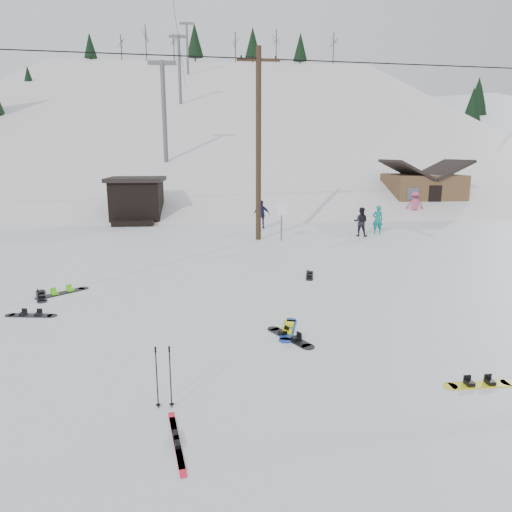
{
  "coord_description": "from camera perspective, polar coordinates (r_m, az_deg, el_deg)",
  "views": [
    {
      "loc": [
        -0.13,
        -8.32,
        4.22
      ],
      "look_at": [
        0.99,
        4.09,
        1.4
      ],
      "focal_mm": 32.0,
      "sensor_mm": 36.0,
      "label": 1
    }
  ],
  "objects": [
    {
      "name": "lift_hut",
      "position": [
        29.8,
        -14.64,
        6.85
      ],
      "size": [
        3.4,
        4.1,
        2.75
      ],
      "color": "black",
      "rests_on": "ground"
    },
    {
      "name": "skier_teal",
      "position": [
        25.09,
        14.96,
        4.39
      ],
      "size": [
        0.59,
        0.42,
        1.52
      ],
      "primitive_type": "imported",
      "rotation": [
        0.0,
        0.0,
        3.04
      ],
      "color": "#0B766B",
      "rests_on": "ground"
    },
    {
      "name": "board_scatter_e",
      "position": [
        9.73,
        26.14,
        -14.17
      ],
      "size": [
        1.4,
        0.28,
        0.1
      ],
      "rotation": [
        0.0,
        0.0,
        0.02
      ],
      "color": "yellow",
      "rests_on": "ground"
    },
    {
      "name": "lift_tower_mid",
      "position": [
        59.32,
        -9.55,
        22.43
      ],
      "size": [
        2.2,
        0.36,
        8.0
      ],
      "color": "#595B60",
      "rests_on": "ski_slope"
    },
    {
      "name": "hero_skis",
      "position": [
        7.44,
        -9.88,
        -21.8
      ],
      "size": [
        0.41,
        1.6,
        0.08
      ],
      "rotation": [
        0.0,
        0.0,
        0.2
      ],
      "color": "red",
      "rests_on": "ground"
    },
    {
      "name": "board_scatter_b",
      "position": [
        15.21,
        -25.26,
        -4.51
      ],
      "size": [
        0.71,
        1.36,
        0.1
      ],
      "rotation": [
        0.0,
        0.0,
        1.95
      ],
      "color": "black",
      "rests_on": "ground"
    },
    {
      "name": "ski_slope",
      "position": [
        65.36,
        -4.88,
        -1.66
      ],
      "size": [
        60.0,
        85.24,
        65.97
      ],
      "primitive_type": "cube",
      "rotation": [
        0.31,
        0.0,
        0.0
      ],
      "color": "white",
      "rests_on": "ground"
    },
    {
      "name": "cabin",
      "position": [
        35.79,
        20.06,
        7.6
      ],
      "size": [
        5.39,
        4.4,
        3.77
      ],
      "color": "brown",
      "rests_on": "ground"
    },
    {
      "name": "hero_snowboard",
      "position": [
        11.26,
        4.04,
        -9.12
      ],
      "size": [
        0.64,
        1.56,
        0.11
      ],
      "rotation": [
        0.0,
        0.0,
        1.31
      ],
      "color": "#173C9A",
      "rests_on": "ground"
    },
    {
      "name": "lift_tower_near",
      "position": [
        38.68,
        -11.43,
        17.91
      ],
      "size": [
        2.2,
        0.36,
        8.0
      ],
      "color": "#595B60",
      "rests_on": "ski_slope"
    },
    {
      "name": "board_scatter_f",
      "position": [
        16.15,
        6.72,
        -2.39
      ],
      "size": [
        0.48,
        1.32,
        0.09
      ],
      "rotation": [
        0.0,
        0.0,
        1.36
      ],
      "color": "black",
      "rests_on": "ground"
    },
    {
      "name": "board_scatter_a",
      "position": [
        13.57,
        -26.31,
        -6.62
      ],
      "size": [
        1.39,
        0.41,
        0.1
      ],
      "rotation": [
        0.0,
        0.0,
        -0.13
      ],
      "color": "black",
      "rests_on": "ground"
    },
    {
      "name": "ground",
      "position": [
        9.33,
        -3.9,
        -14.17
      ],
      "size": [
        200.0,
        200.0,
        0.0
      ],
      "primitive_type": "plane",
      "color": "white",
      "rests_on": "ground"
    },
    {
      "name": "skier_dark",
      "position": [
        24.19,
        12.96,
        4.19
      ],
      "size": [
        0.9,
        0.82,
        1.5
      ],
      "primitive_type": "imported",
      "rotation": [
        0.0,
        0.0,
        2.72
      ],
      "color": "black",
      "rests_on": "ground"
    },
    {
      "name": "lift_tower_far",
      "position": [
        80.16,
        -8.6,
        24.6
      ],
      "size": [
        2.2,
        0.36,
        8.0
      ],
      "color": "#595B60",
      "rests_on": "ski_slope"
    },
    {
      "name": "ridge_right",
      "position": [
        71.32,
        27.33,
        -1.02
      ],
      "size": [
        45.66,
        93.98,
        54.59
      ],
      "primitive_type": "cube",
      "rotation": [
        0.21,
        -0.05,
        -0.12
      ],
      "color": "white",
      "rests_on": "ground"
    },
    {
      "name": "board_scatter_d",
      "position": [
        10.83,
        4.25,
        -10.04
      ],
      "size": [
        0.93,
        1.41,
        0.11
      ],
      "rotation": [
        0.0,
        0.0,
        -1.06
      ],
      "color": "black",
      "rests_on": "ground"
    },
    {
      "name": "skier_navy",
      "position": [
        26.08,
        0.7,
        5.22
      ],
      "size": [
        1.0,
        0.57,
        1.6
      ],
      "primitive_type": "imported",
      "rotation": [
        0.0,
        0.0,
        2.94
      ],
      "color": "#1C1A43",
      "rests_on": "ground"
    },
    {
      "name": "treeline_crest",
      "position": [
        94.41,
        -5.15,
        10.14
      ],
      "size": [
        50.0,
        6.0,
        10.0
      ],
      "primitive_type": null,
      "color": "black",
      "rests_on": "ski_slope"
    },
    {
      "name": "utility_pole",
      "position": [
        22.42,
        0.31,
        13.93
      ],
      "size": [
        2.0,
        0.26,
        9.0
      ],
      "color": "#3A2819",
      "rests_on": "ground"
    },
    {
      "name": "board_scatter_c",
      "position": [
        15.27,
        -23.02,
        -4.22
      ],
      "size": [
        1.32,
        1.21,
        0.12
      ],
      "rotation": [
        0.0,
        0.0,
        0.73
      ],
      "color": "black",
      "rests_on": "ground"
    },
    {
      "name": "skier_pink",
      "position": [
        32.12,
        19.22,
        6.07
      ],
      "size": [
        1.24,
        0.85,
        1.75
      ],
      "primitive_type": "imported",
      "rotation": [
        0.0,
        0.0,
        2.95
      ],
      "color": "#B9416C",
      "rests_on": "ground"
    },
    {
      "name": "trail_sign",
      "position": [
        22.33,
        3.23,
        5.15
      ],
      "size": [
        0.5,
        0.09,
        1.85
      ],
      "color": "#595B60",
      "rests_on": "ground"
    },
    {
      "name": "ski_poles",
      "position": [
        8.03,
        -11.47,
        -14.57
      ],
      "size": [
        0.31,
        0.08,
        1.11
      ],
      "color": "black",
      "rests_on": "ground"
    }
  ]
}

